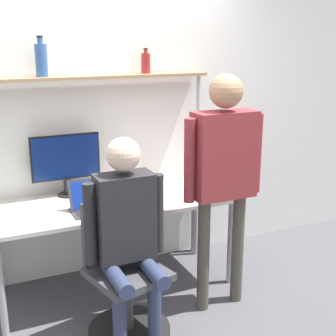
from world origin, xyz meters
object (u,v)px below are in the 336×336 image
monitor (66,161)px  cell_phone (126,207)px  bottle_red (146,63)px  person_standing (224,162)px  person_seated (127,225)px  office_chair (125,295)px  bottle_blue (41,60)px  laptop (93,202)px

monitor → cell_phone: (0.33, -0.46, -0.28)m
bottle_red → monitor: bearing=179.7°
person_standing → person_seated: bearing=-172.6°
office_chair → person_standing: 1.14m
bottle_red → bottle_blue: (-0.82, 0.00, 0.04)m
cell_phone → person_standing: bearing=-32.3°
cell_phone → bottle_red: size_ratio=0.75×
person_standing → bottle_blue: bottle_blue is taller
bottle_red → cell_phone: bearing=-128.2°
cell_phone → office_chair: 0.65m
laptop → cell_phone: 0.25m
laptop → office_chair: 0.71m
monitor → office_chair: (0.16, -0.89, -0.74)m
office_chair → bottle_red: bottle_red is taller
laptop → bottle_blue: 1.11m
bottle_blue → laptop: bearing=-60.4°
cell_phone → bottle_blue: size_ratio=0.51×
person_standing → monitor: bearing=138.0°
monitor → person_seated: bearing=-79.8°
bottle_blue → cell_phone: bearing=-44.4°
monitor → office_chair: 1.17m
monitor → person_seated: 0.98m
laptop → person_standing: 0.99m
laptop → person_seated: size_ratio=0.24×
monitor → office_chair: monitor is taller
laptop → person_seated: 0.54m
person_standing → bottle_blue: bearing=141.9°
person_standing → laptop: bearing=152.8°
monitor → office_chair: bearing=-79.9°
monitor → person_standing: bearing=-42.0°
cell_phone → bottle_blue: bearing=135.6°
cell_phone → office_chair: bearing=-111.2°
bottle_blue → office_chair: bearing=-71.6°
monitor → laptop: bearing=-77.1°
monitor → person_standing: 1.26m
monitor → bottle_blue: bearing=-178.4°
office_chair → person_standing: size_ratio=0.54×
monitor → bottle_blue: (-0.14, -0.00, 0.78)m
person_seated → bottle_red: 1.43m
cell_phone → person_seated: person_seated is taller
laptop → person_standing: person_standing is taller
monitor → laptop: (0.09, -0.41, -0.23)m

